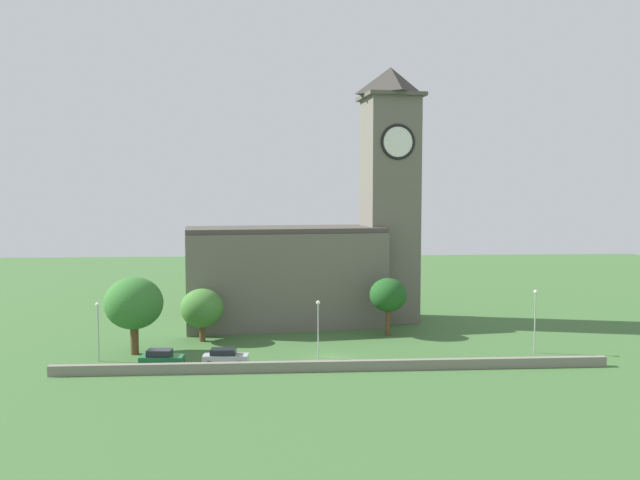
% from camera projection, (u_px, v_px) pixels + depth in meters
% --- Properties ---
extents(ground_plane, '(200.00, 200.00, 0.00)m').
position_uv_depth(ground_plane, '(322.00, 330.00, 83.92)').
color(ground_plane, '#3D6633').
extents(church, '(33.21, 14.58, 35.47)m').
position_uv_depth(church, '(317.00, 250.00, 87.84)').
color(church, '#666056').
rests_on(church, ground).
extents(quay_barrier, '(56.71, 0.70, 1.05)m').
position_uv_depth(quay_barrier, '(335.00, 366.00, 64.40)').
color(quay_barrier, gray).
rests_on(quay_barrier, ground).
extents(car_green, '(4.54, 2.32, 1.86)m').
position_uv_depth(car_green, '(161.00, 358.00, 65.79)').
color(car_green, '#1E6B38').
rests_on(car_green, ground).
extents(car_silver, '(4.82, 2.27, 1.74)m').
position_uv_depth(car_silver, '(225.00, 357.00, 66.61)').
color(car_silver, silver).
rests_on(car_silver, ground).
extents(streetlamp_west_end, '(0.44, 0.44, 6.38)m').
position_uv_depth(streetlamp_west_end, '(98.00, 322.00, 67.88)').
color(streetlamp_west_end, '#9EA0A5').
rests_on(streetlamp_west_end, ground).
extents(streetlamp_west_mid, '(0.44, 0.44, 6.40)m').
position_uv_depth(streetlamp_west_mid, '(318.00, 319.00, 69.02)').
color(streetlamp_west_mid, '#9EA0A5').
rests_on(streetlamp_west_mid, ground).
extents(streetlamp_central, '(0.44, 0.44, 7.19)m').
position_uv_depth(streetlamp_central, '(535.00, 311.00, 71.36)').
color(streetlamp_central, '#9EA0A5').
rests_on(streetlamp_central, ground).
extents(tree_riverside_west, '(6.47, 6.47, 8.70)m').
position_uv_depth(tree_riverside_west, '(134.00, 303.00, 70.76)').
color(tree_riverside_west, brown).
rests_on(tree_riverside_west, ground).
extents(tree_churchyard, '(4.70, 4.70, 7.33)m').
position_uv_depth(tree_churchyard, '(388.00, 295.00, 80.20)').
color(tree_churchyard, brown).
rests_on(tree_churchyard, ground).
extents(tree_by_tower, '(5.22, 5.22, 6.45)m').
position_uv_depth(tree_by_tower, '(202.00, 308.00, 77.13)').
color(tree_by_tower, brown).
rests_on(tree_by_tower, ground).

